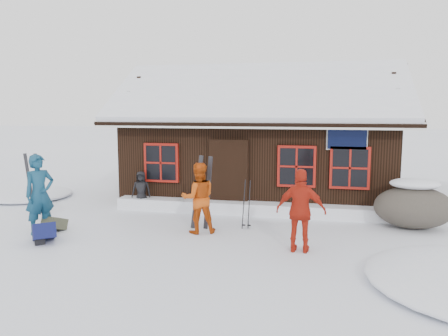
{
  "coord_description": "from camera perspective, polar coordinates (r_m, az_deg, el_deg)",
  "views": [
    {
      "loc": [
        3.38,
        -9.51,
        2.9
      ],
      "look_at": [
        0.86,
        2.05,
        1.3
      ],
      "focal_mm": 35.0,
      "sensor_mm": 36.0,
      "label": 1
    }
  ],
  "objects": [
    {
      "name": "skier_teal",
      "position": [
        11.01,
        -22.94,
        -3.2
      ],
      "size": [
        0.75,
        0.82,
        1.87
      ],
      "primitive_type": "imported",
      "rotation": [
        0.0,
        0.0,
        1.0
      ],
      "color": "navy",
      "rests_on": "ground"
    },
    {
      "name": "snow_mounds",
      "position": [
        11.87,
        3.59,
        -6.46
      ],
      "size": [
        20.6,
        13.2,
        0.48
      ],
      "color": "white",
      "rests_on": "ground"
    },
    {
      "name": "backpack_blue",
      "position": [
        10.42,
        -22.44,
        -8.12
      ],
      "size": [
        0.74,
        0.76,
        0.33
      ],
      "primitive_type": "cube",
      "rotation": [
        0.0,
        0.0,
        0.69
      ],
      "color": "#101545",
      "rests_on": "ground"
    },
    {
      "name": "ground",
      "position": [
        10.5,
        -7.04,
        -8.39
      ],
      "size": [
        120.0,
        120.0,
        0.0
      ],
      "primitive_type": "plane",
      "color": "white",
      "rests_on": "ground"
    },
    {
      "name": "boulder",
      "position": [
        11.67,
        23.53,
        -4.54
      ],
      "size": [
        1.87,
        1.41,
        1.1
      ],
      "color": "#504A40",
      "rests_on": "ground"
    },
    {
      "name": "backpack_olive",
      "position": [
        11.28,
        -21.25,
        -7.04
      ],
      "size": [
        0.48,
        0.57,
        0.27
      ],
      "primitive_type": "cube",
      "rotation": [
        0.0,
        0.0,
        -0.26
      ],
      "color": "#40422F",
      "rests_on": "ground"
    },
    {
      "name": "snow_drift",
      "position": [
        12.22,
        3.16,
        -5.2
      ],
      "size": [
        7.6,
        0.6,
        0.35
      ],
      "primitive_type": "cube",
      "color": "white",
      "rests_on": "ground"
    },
    {
      "name": "skier_orange_right",
      "position": [
        9.0,
        10.03,
        -5.54
      ],
      "size": [
        1.03,
        0.48,
        1.71
      ],
      "primitive_type": "imported",
      "rotation": [
        0.0,
        0.0,
        3.08
      ],
      "color": "#B52312",
      "rests_on": "ground"
    },
    {
      "name": "mountain_hut",
      "position": [
        14.67,
        4.91,
        2.49
      ],
      "size": [
        8.9,
        6.09,
        4.42
      ],
      "color": "black",
      "rests_on": "ground"
    },
    {
      "name": "skier_crouched",
      "position": [
        12.96,
        -10.76,
        -2.85
      ],
      "size": [
        0.6,
        0.45,
        1.12
      ],
      "primitive_type": "imported",
      "rotation": [
        0.0,
        0.0,
        0.2
      ],
      "color": "black",
      "rests_on": "ground"
    },
    {
      "name": "ski_pair_right",
      "position": [
        10.56,
        -2.84,
        -3.36
      ],
      "size": [
        0.61,
        0.23,
        1.85
      ],
      "rotation": [
        0.0,
        0.0,
        -0.24
      ],
      "color": "black",
      "rests_on": "ground"
    },
    {
      "name": "ski_pair_mid",
      "position": [
        13.37,
        -23.59,
        -1.93
      ],
      "size": [
        0.52,
        0.13,
        1.73
      ],
      "rotation": [
        0.0,
        0.0,
        -0.09
      ],
      "color": "black",
      "rests_on": "ground"
    },
    {
      "name": "ski_poles",
      "position": [
        10.66,
        2.94,
        -4.87
      ],
      "size": [
        0.22,
        0.11,
        1.24
      ],
      "color": "black",
      "rests_on": "ground"
    },
    {
      "name": "skier_orange_left",
      "position": [
        10.26,
        -3.36,
        -3.93
      ],
      "size": [
        1.0,
        0.9,
        1.67
      ],
      "primitive_type": "imported",
      "rotation": [
        0.0,
        0.0,
        3.55
      ],
      "color": "#B8440D",
      "rests_on": "ground"
    }
  ]
}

